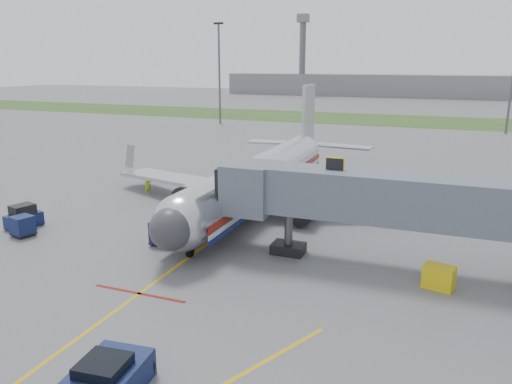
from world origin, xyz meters
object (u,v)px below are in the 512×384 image
(airliner, at_px, (260,177))
(pushback_tug, at_px, (105,382))
(baggage_tug, at_px, (24,217))
(ramp_worker, at_px, (148,185))
(belt_loader, at_px, (223,204))

(airliner, xyz_separation_m, pushback_tug, (4.00, -27.41, -1.96))
(pushback_tug, height_order, baggage_tug, baggage_tug)
(baggage_tug, bearing_deg, airliner, 39.72)
(ramp_worker, bearing_deg, baggage_tug, -146.05)
(belt_loader, xyz_separation_m, ramp_worker, (-9.35, 2.42, 0.29))
(pushback_tug, relative_size, belt_loader, 0.83)
(belt_loader, distance_m, ramp_worker, 9.67)
(airliner, relative_size, pushback_tug, 8.55)
(airliner, height_order, baggage_tug, airliner)
(airliner, height_order, pushback_tug, airliner)
(pushback_tug, height_order, belt_loader, belt_loader)
(airliner, relative_size, belt_loader, 7.07)
(airliner, bearing_deg, pushback_tug, -81.70)
(belt_loader, height_order, ramp_worker, belt_loader)
(ramp_worker, bearing_deg, airliner, -39.63)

